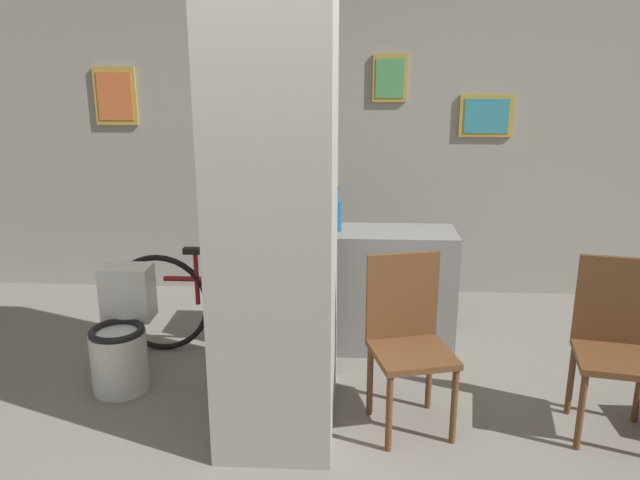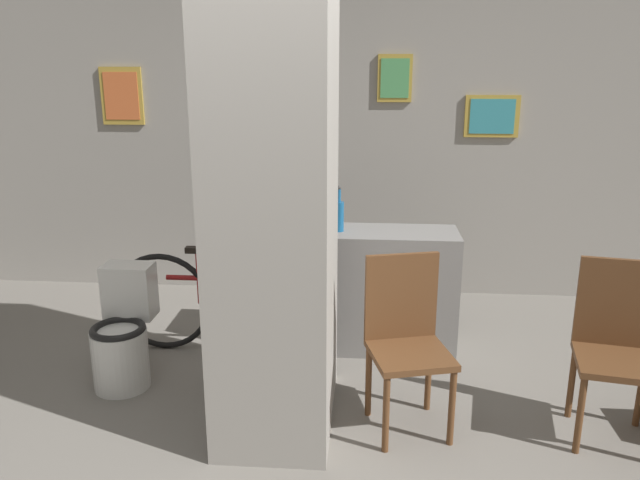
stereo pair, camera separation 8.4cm
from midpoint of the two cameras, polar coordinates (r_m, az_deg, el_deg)
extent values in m
plane|color=slate|center=(3.37, -4.53, -20.02)|extent=(14.00, 14.00, 0.00)
cube|color=gray|center=(5.38, -0.46, 8.73)|extent=(8.00, 0.06, 2.60)
cube|color=#B79338|center=(5.67, -17.24, 12.47)|extent=(0.36, 0.02, 0.48)
cube|color=#D86633|center=(5.66, -17.30, 12.46)|extent=(0.30, 0.01, 0.39)
cube|color=#B79338|center=(5.39, 15.88, 10.83)|extent=(0.44, 0.02, 0.34)
cube|color=teal|center=(5.38, 15.91, 10.81)|extent=(0.36, 0.01, 0.28)
cube|color=#B79338|center=(5.28, 7.32, 14.46)|extent=(0.28, 0.02, 0.38)
cube|color=#4C9959|center=(5.27, 7.33, 14.46)|extent=(0.23, 0.01, 0.31)
cube|color=gray|center=(3.28, -3.31, 4.04)|extent=(0.60, 0.99, 2.60)
cylinder|color=#593319|center=(3.11, -9.68, 7.85)|extent=(0.03, 0.40, 0.40)
cylinder|color=red|center=(3.11, -9.95, 7.84)|extent=(0.01, 0.07, 0.07)
cube|color=gray|center=(4.43, 4.63, -4.52)|extent=(1.28, 0.44, 0.86)
cylinder|color=silver|center=(4.14, -17.20, -10.35)|extent=(0.35, 0.35, 0.38)
torus|color=black|center=(4.06, -17.43, -7.79)|extent=(0.34, 0.34, 0.04)
cube|color=silver|center=(4.20, -16.47, -4.48)|extent=(0.31, 0.20, 0.35)
cylinder|color=brown|center=(3.38, 6.79, -15.55)|extent=(0.04, 0.04, 0.44)
cylinder|color=brown|center=(3.49, 12.65, -14.74)|extent=(0.04, 0.04, 0.44)
cylinder|color=brown|center=(3.67, 5.13, -12.70)|extent=(0.04, 0.04, 0.44)
cylinder|color=brown|center=(3.78, 10.53, -12.07)|extent=(0.04, 0.04, 0.44)
cube|color=brown|center=(3.46, 8.94, -10.32)|extent=(0.51, 0.51, 0.04)
cube|color=brown|center=(3.52, 8.12, -5.10)|extent=(0.41, 0.13, 0.49)
cylinder|color=brown|center=(3.62, 23.31, -14.52)|extent=(0.04, 0.04, 0.44)
cylinder|color=brown|center=(3.93, 22.60, -11.91)|extent=(0.04, 0.04, 0.44)
cube|color=brown|center=(3.71, 26.13, -10.03)|extent=(0.48, 0.48, 0.04)
cube|color=brown|center=(3.78, 26.09, -5.15)|extent=(0.41, 0.10, 0.49)
torus|color=black|center=(4.53, -13.70, -5.51)|extent=(0.71, 0.04, 0.71)
torus|color=black|center=(4.32, 0.21, -6.09)|extent=(0.71, 0.04, 0.71)
cylinder|color=maroon|center=(4.33, -7.00, -3.57)|extent=(1.00, 0.04, 0.04)
cylinder|color=maroon|center=(4.39, -10.48, -3.45)|extent=(0.03, 0.03, 0.37)
cylinder|color=maroon|center=(4.26, -0.52, -3.77)|extent=(0.03, 0.03, 0.33)
cube|color=black|center=(4.33, -10.61, -0.90)|extent=(0.16, 0.06, 0.04)
cylinder|color=#262626|center=(4.21, -0.53, -1.63)|extent=(0.03, 0.42, 0.03)
cylinder|color=#19598C|center=(4.26, 2.27, 2.15)|extent=(0.07, 0.07, 0.20)
cylinder|color=#19598C|center=(4.23, 2.29, 4.08)|extent=(0.03, 0.03, 0.09)
sphere|color=#333333|center=(4.22, 2.30, 4.78)|extent=(0.03, 0.03, 0.03)
camera|label=1|loc=(0.04, -89.36, 0.18)|focal=35.00mm
camera|label=2|loc=(0.04, 90.64, -0.18)|focal=35.00mm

